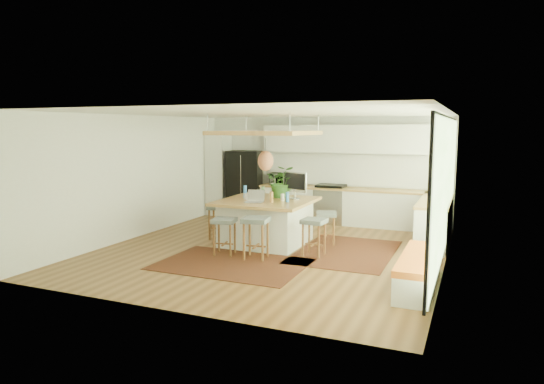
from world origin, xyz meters
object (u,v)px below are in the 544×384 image
at_px(stool_near_left, 225,237).
at_px(fridge, 245,183).
at_px(microwave, 281,178).
at_px(stool_right_front, 314,238).
at_px(stool_right_back, 326,228).
at_px(stool_near_right, 256,240).
at_px(island_plant, 281,185).
at_px(monitor, 295,187).
at_px(stool_left_side, 219,223).
at_px(island, 266,222).
at_px(laptop, 254,197).

bearing_deg(stool_near_left, fridge, 110.71).
bearing_deg(microwave, stool_right_front, -70.46).
bearing_deg(microwave, stool_right_back, -61.42).
bearing_deg(stool_near_left, stool_near_right, -1.21).
distance_m(stool_near_left, island_plant, 1.90).
distance_m(stool_near_right, monitor, 1.77).
distance_m(fridge, stool_near_right, 4.49).
xyz_separation_m(stool_right_back, monitor, (-0.69, -0.05, 0.83)).
bearing_deg(stool_left_side, island, -0.00).
height_order(island, stool_right_front, island).
relative_size(island, island_plant, 2.69).
distance_m(stool_right_front, stool_left_side, 2.44).
xyz_separation_m(monitor, microwave, (-1.26, 2.33, -0.08)).
xyz_separation_m(stool_left_side, monitor, (1.64, 0.35, 0.83)).
height_order(island, monitor, monitor).
bearing_deg(stool_near_left, island, 73.15).
xyz_separation_m(stool_right_back, island_plant, (-1.03, 0.03, 0.84)).
bearing_deg(laptop, stool_right_front, -13.11).
bearing_deg(stool_near_right, monitor, 82.91).
bearing_deg(laptop, stool_right_back, 26.74).
bearing_deg(island, island_plant, 69.43).
relative_size(island, laptop, 4.87).
xyz_separation_m(fridge, stool_near_right, (2.14, -3.90, -0.57)).
relative_size(laptop, microwave, 0.68).
xyz_separation_m(stool_near_right, island_plant, (-0.15, 1.63, 0.84)).
distance_m(stool_near_left, monitor, 1.94).
xyz_separation_m(island, island_plant, (0.16, 0.43, 0.73)).
height_order(stool_near_right, stool_left_side, stool_near_right).
height_order(island, microwave, microwave).
relative_size(stool_left_side, monitor, 1.20).
relative_size(stool_right_front, laptop, 1.88).
distance_m(fridge, island, 3.30).
height_order(island, stool_left_side, island).
relative_size(stool_near_right, laptop, 2.06).
bearing_deg(island, stool_near_right, -75.48).
bearing_deg(stool_near_left, stool_right_front, 20.69).
distance_m(fridge, stool_near_left, 4.20).
relative_size(stool_left_side, laptop, 1.97).
bearing_deg(island_plant, island, -110.57).
bearing_deg(fridge, stool_near_right, -70.72).
distance_m(stool_right_front, microwave, 3.90).
bearing_deg(stool_right_front, stool_right_back, 92.77).
height_order(fridge, stool_near_left, fridge).
height_order(laptop, microwave, microwave).
bearing_deg(monitor, fridge, 153.79).
relative_size(island, microwave, 3.30).
relative_size(stool_near_left, monitor, 1.14).
distance_m(stool_near_right, laptop, 1.09).
bearing_deg(fridge, stool_right_front, -56.45).
height_order(fridge, stool_right_back, fridge).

